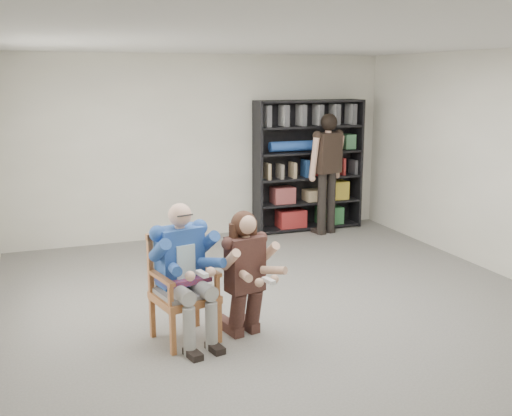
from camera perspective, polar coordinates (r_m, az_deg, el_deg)
name	(u,v)px	position (r m, az deg, el deg)	size (l,w,h in m)	color
room_shell	(295,185)	(6.04, 3.76, 2.24)	(6.00, 7.00, 2.80)	beige
floor	(293,315)	(6.43, 3.59, -10.13)	(6.00, 7.00, 0.01)	slate
armchair	(184,289)	(5.71, -6.84, -7.62)	(0.60, 0.58, 1.03)	#95582A
seated_man	(184,273)	(5.66, -6.88, -6.15)	(0.58, 0.80, 1.34)	navy
kneeling_woman	(247,276)	(5.72, -0.89, -6.45)	(0.52, 0.83, 1.23)	#37211E
bookshelf	(308,166)	(9.74, 5.02, 4.03)	(1.80, 0.38, 2.10)	black
standing_man	(327,175)	(9.49, 6.79, 3.13)	(0.58, 0.32, 1.89)	black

